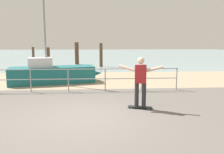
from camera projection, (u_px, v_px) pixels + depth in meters
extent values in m
cube|color=#605B56|center=(87.00, 130.00, 5.80)|extent=(24.00, 10.00, 0.04)
cube|color=tan|center=(92.00, 79.00, 13.69)|extent=(24.00, 6.00, 0.04)
cube|color=#849EA3|center=(95.00, 54.00, 41.30)|extent=(72.00, 50.00, 0.04)
cylinder|color=gray|center=(31.00, 81.00, 10.08)|extent=(0.05, 0.05, 1.05)
cylinder|color=gray|center=(68.00, 80.00, 10.19)|extent=(0.05, 0.05, 1.05)
cylinder|color=gray|center=(105.00, 80.00, 10.30)|extent=(0.05, 0.05, 1.05)
cylinder|color=gray|center=(141.00, 79.00, 10.41)|extent=(0.05, 0.05, 1.05)
cylinder|color=gray|center=(177.00, 79.00, 10.52)|extent=(0.05, 0.05, 1.05)
cylinder|color=gray|center=(49.00, 69.00, 10.06)|extent=(11.53, 0.04, 0.04)
cylinder|color=gray|center=(49.00, 79.00, 10.13)|extent=(11.53, 0.04, 0.04)
cube|color=#19666B|center=(53.00, 75.00, 12.30)|extent=(4.61, 2.40, 0.90)
cone|color=#19666B|center=(92.00, 73.00, 12.96)|extent=(1.25, 1.00, 0.77)
cylinder|color=gray|center=(45.00, 26.00, 11.82)|extent=(0.10, 0.10, 4.25)
cube|color=silver|center=(40.00, 62.00, 12.02)|extent=(1.38, 1.16, 0.50)
cube|color=black|center=(140.00, 107.00, 7.63)|extent=(0.82, 0.41, 0.02)
cylinder|color=#3FBF59|center=(131.00, 108.00, 7.62)|extent=(0.07, 0.05, 0.06)
cylinder|color=#3FBF59|center=(132.00, 107.00, 7.77)|extent=(0.07, 0.05, 0.06)
cylinder|color=#3FBF59|center=(148.00, 109.00, 7.50)|extent=(0.07, 0.05, 0.06)
cylinder|color=#3FBF59|center=(149.00, 108.00, 7.65)|extent=(0.07, 0.05, 0.06)
cylinder|color=#26262B|center=(137.00, 95.00, 7.59)|extent=(0.14, 0.14, 0.80)
cylinder|color=#26262B|center=(144.00, 95.00, 7.54)|extent=(0.14, 0.14, 0.80)
cube|color=maroon|center=(141.00, 74.00, 7.46)|extent=(0.40, 0.29, 0.60)
sphere|color=beige|center=(141.00, 61.00, 7.39)|extent=(0.22, 0.22, 0.22)
cylinder|color=beige|center=(127.00, 68.00, 7.52)|extent=(0.56, 0.24, 0.23)
cylinder|color=beige|center=(155.00, 69.00, 7.34)|extent=(0.56, 0.24, 0.23)
cylinder|color=#513826|center=(33.00, 55.00, 23.99)|extent=(0.25, 0.25, 1.69)
cylinder|color=#513826|center=(48.00, 57.00, 20.27)|extent=(0.33, 0.33, 1.73)
cylinder|color=#513826|center=(77.00, 53.00, 22.57)|extent=(0.40, 0.40, 2.18)
cylinder|color=#513826|center=(101.00, 55.00, 20.32)|extent=(0.28, 0.28, 2.11)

